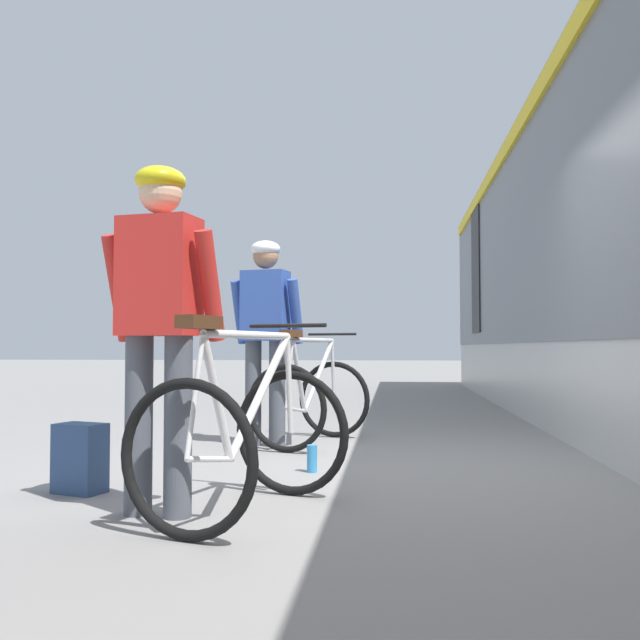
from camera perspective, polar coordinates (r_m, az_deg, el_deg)
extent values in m
plane|color=gray|center=(4.90, 6.62, -12.16)|extent=(80.00, 80.00, 0.00)
cube|color=yellow|center=(6.02, 21.33, 23.23)|extent=(0.04, 20.26, 0.20)
cube|color=black|center=(12.64, 12.82, 4.16)|extent=(0.03, 1.10, 2.29)
cylinder|color=#4C515B|center=(5.96, -5.57, -6.05)|extent=(0.14, 0.14, 0.90)
cylinder|color=#4C515B|center=(5.88, -3.58, -6.11)|extent=(0.14, 0.14, 0.90)
cube|color=#2D4C9E|center=(5.91, -4.56, 1.19)|extent=(0.42, 0.31, 0.60)
cylinder|color=#2D4C9E|center=(6.05, -6.71, 0.65)|extent=(0.14, 0.27, 0.56)
cylinder|color=#2D4C9E|center=(5.86, -2.05, 0.73)|extent=(0.14, 0.27, 0.56)
sphere|color=#9E7051|center=(5.96, -4.54, 5.32)|extent=(0.22, 0.22, 0.22)
ellipsoid|color=white|center=(5.96, -4.54, 5.90)|extent=(0.30, 0.32, 0.14)
cylinder|color=#4C515B|center=(3.63, -14.83, -8.41)|extent=(0.14, 0.14, 0.90)
cylinder|color=#4C515B|center=(3.52, -11.71, -8.63)|extent=(0.14, 0.14, 0.90)
cube|color=red|center=(3.57, -13.18, 3.53)|extent=(0.41, 0.30, 0.60)
cylinder|color=red|center=(3.73, -16.39, 2.54)|extent=(0.13, 0.27, 0.56)
cylinder|color=red|center=(3.48, -9.12, 2.82)|extent=(0.13, 0.27, 0.56)
sphere|color=beige|center=(3.64, -13.12, 10.28)|extent=(0.22, 0.22, 0.22)
ellipsoid|color=yellow|center=(3.65, -13.11, 11.21)|extent=(0.30, 0.31, 0.14)
torus|color=black|center=(6.47, 1.17, -6.60)|extent=(0.69, 0.26, 0.71)
torus|color=black|center=(5.55, -2.84, -7.32)|extent=(0.69, 0.26, 0.71)
cylinder|color=silver|center=(6.13, -0.09, -4.52)|extent=(0.23, 0.63, 0.63)
cylinder|color=silver|center=(6.02, -0.54, -1.69)|extent=(0.29, 0.82, 0.04)
cylinder|color=silver|center=(5.74, -1.78, -4.67)|extent=(0.12, 0.27, 0.62)
cylinder|color=silver|center=(5.71, -2.04, -7.45)|extent=(0.13, 0.35, 0.08)
cylinder|color=silver|center=(5.58, -2.56, -4.46)|extent=(0.07, 0.14, 0.56)
cylinder|color=silver|center=(6.44, 1.08, -4.18)|extent=(0.05, 0.09, 0.55)
cylinder|color=black|center=(6.41, 1.00, -1.19)|extent=(0.47, 0.16, 0.02)
cube|color=#4C2D19|center=(5.61, -2.42, -1.13)|extent=(0.17, 0.26, 0.06)
torus|color=black|center=(3.97, -2.43, -9.33)|extent=(0.69, 0.26, 0.71)
torus|color=black|center=(3.10, -11.01, -11.28)|extent=(0.69, 0.26, 0.71)
cylinder|color=white|center=(3.63, -4.94, -6.04)|extent=(0.24, 0.63, 0.63)
cylinder|color=white|center=(3.52, -5.85, -1.25)|extent=(0.30, 0.82, 0.04)
cylinder|color=white|center=(3.27, -8.56, -6.44)|extent=(0.12, 0.27, 0.62)
cylinder|color=white|center=(3.25, -9.17, -11.35)|extent=(0.14, 0.35, 0.08)
cylinder|color=white|center=(3.12, -10.34, -6.14)|extent=(0.07, 0.14, 0.56)
cylinder|color=white|center=(3.92, -2.59, -5.38)|extent=(0.06, 0.09, 0.55)
cylinder|color=black|center=(3.90, -2.74, -0.47)|extent=(0.46, 0.17, 0.02)
cube|color=#4C2D19|center=(3.14, -9.98, -0.18)|extent=(0.17, 0.26, 0.06)
cube|color=navy|center=(4.28, -19.31, -10.78)|extent=(0.32, 0.26, 0.40)
cylinder|color=#338CCC|center=(4.72, -0.67, -11.44)|extent=(0.07, 0.07, 0.18)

